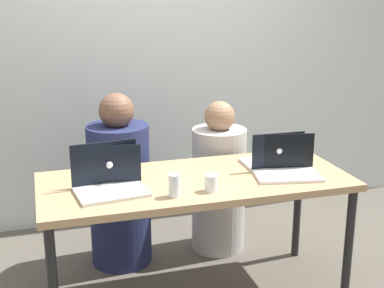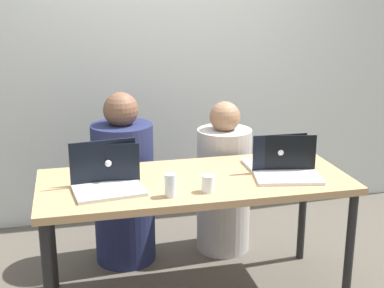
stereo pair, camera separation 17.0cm
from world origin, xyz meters
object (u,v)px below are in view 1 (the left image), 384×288
Objects in this scene: laptop_front_right at (286,167)px; water_glass_center at (211,184)px; person_on_left at (120,189)px; person_on_right at (219,185)px; laptop_back_right at (272,158)px; laptop_back_left at (109,172)px; laptop_front_left at (109,182)px; water_glass_left at (174,187)px.

water_glass_center is at bearing -154.93° from laptop_front_right.
person_on_right is at bearing 178.38° from person_on_left.
laptop_front_right is at bearing 93.06° from laptop_back_right.
person_on_right is 11.79× the size of water_glass_center.
laptop_back_right is at bearing 30.93° from water_glass_center.
person_on_right is 1.00m from laptop_back_left.
water_glass_center is (0.51, -0.15, -0.01)m from laptop_front_left.
laptop_front_left reaches higher than laptop_back_right.
water_glass_left is at bearing 136.22° from laptop_back_left.
laptop_back_right is at bearing 24.30° from water_glass_left.
laptop_front_left is at bearing 75.32° from person_on_left.
person_on_left is at bearing 152.96° from laptop_front_right.
person_on_left is at bearing 101.15° from water_glass_left.
laptop_back_right is 0.75m from water_glass_left.
person_on_left is 1.12m from laptop_front_right.
laptop_front_right is 4.44× the size of water_glass_center.
person_on_left is at bearing -98.84° from laptop_back_left.
laptop_front_left is 1.08× the size of laptop_back_left.
laptop_back_right is at bearing 147.80° from person_on_left.
laptop_back_right reaches higher than water_glass_left.
laptop_front_left is at bearing -170.78° from laptop_front_right.
person_on_right is 8.80× the size of water_glass_left.
person_on_right reaches higher than laptop_back_right.
water_glass_center is at bearing 5.63° from water_glass_left.
laptop_front_left is at bearing 37.37° from person_on_right.
laptop_back_right is 0.97m from laptop_back_left.
person_on_left reaches higher than laptop_front_right.
laptop_front_right is at bearing 14.04° from water_glass_center.
water_glass_center is at bearing 31.96° from laptop_back_right.
laptop_front_right is 0.71m from water_glass_left.
laptop_back_left is at bearing 130.63° from water_glass_left.
laptop_back_left reaches higher than water_glass_left.
laptop_front_right is (0.01, -0.17, -0.00)m from laptop_back_right.
water_glass_left is 1.34× the size of water_glass_center.
laptop_front_right is at bearing 140.31° from person_on_left.
laptop_back_right is (0.84, -0.50, 0.29)m from person_on_left.
water_glass_center is at bearing 113.02° from person_on_left.
person_on_right is (0.68, 0.00, -0.04)m from person_on_left.
person_on_left is 9.56× the size of water_glass_left.
person_on_right is at bearing 56.96° from water_glass_left.
person_on_right reaches higher than laptop_front_right.
person_on_left is 3.52× the size of laptop_back_right.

